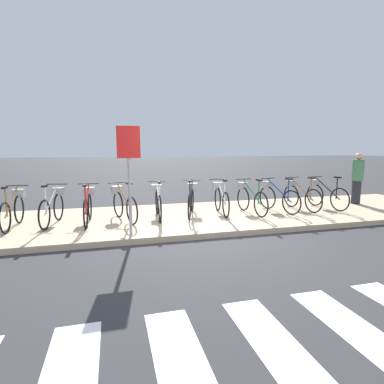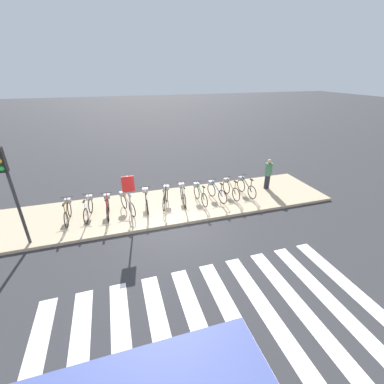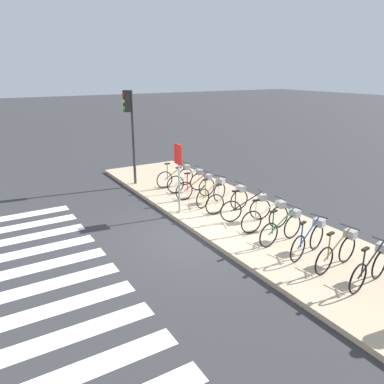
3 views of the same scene
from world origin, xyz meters
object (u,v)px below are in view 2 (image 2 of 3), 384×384
parked_bicycle_9 (230,188)px  sign_post (129,193)px  parked_bicycle_8 (216,191)px  parked_bicycle_0 (68,211)px  parked_bicycle_4 (146,199)px  traffic_light (7,178)px  parked_bicycle_1 (88,207)px  parked_bicycle_10 (245,186)px  parked_bicycle_3 (127,202)px  parked_bicycle_5 (166,196)px  pedestrian (268,173)px  parked_bicycle_6 (183,194)px  parked_bicycle_2 (108,206)px  parked_bicycle_7 (200,193)px

parked_bicycle_9 → sign_post: (-4.70, -1.36, 1.02)m
parked_bicycle_8 → parked_bicycle_9: (0.76, 0.07, 0.00)m
parked_bicycle_0 → parked_bicycle_9: (7.10, 0.09, 0.00)m
parked_bicycle_4 → traffic_light: bearing=-161.8°
parked_bicycle_0 → parked_bicycle_1: 0.78m
parked_bicycle_9 → parked_bicycle_10: (0.80, -0.01, 0.00)m
parked_bicycle_3 → traffic_light: (-3.45, -1.36, 2.07)m
parked_bicycle_4 → parked_bicycle_5: same height
pedestrian → parked_bicycle_1: bearing=-177.9°
parked_bicycle_5 → traffic_light: bearing=-164.3°
sign_post → parked_bicycle_8: bearing=18.2°
parked_bicycle_6 → sign_post: sign_post is taller
parked_bicycle_10 → parked_bicycle_2: bearing=-178.9°
parked_bicycle_1 → parked_bicycle_3: (1.52, -0.02, 0.00)m
parked_bicycle_6 → pedestrian: size_ratio=0.97×
parked_bicycle_6 → parked_bicycle_8: 1.56m
parked_bicycle_9 → parked_bicycle_5: bearing=179.3°
parked_bicycle_5 → parked_bicycle_10: 3.91m
parked_bicycle_3 → parked_bicycle_9: 4.80m
parked_bicycle_2 → parked_bicycle_6: bearing=3.3°
parked_bicycle_0 → parked_bicycle_8: same height
sign_post → parked_bicycle_10: bearing=13.8°
parked_bicycle_2 → parked_bicycle_10: same height
parked_bicycle_1 → parked_bicycle_5: bearing=1.2°
parked_bicycle_1 → parked_bicycle_9: size_ratio=1.00×
parked_bicycle_8 → parked_bicycle_10: size_ratio=0.98×
parked_bicycle_6 → parked_bicycle_0: bearing=-178.3°
parked_bicycle_5 → sign_post: 2.35m
parked_bicycle_1 → parked_bicycle_4: same height
pedestrian → sign_post: sign_post is taller
parked_bicycle_3 → sign_post: bearing=-85.8°
parked_bicycle_7 → traffic_light: bearing=-169.0°
pedestrian → traffic_light: (-10.44, -1.70, 1.68)m
parked_bicycle_4 → parked_bicycle_5: size_ratio=1.05×
parked_bicycle_6 → traffic_light: 6.46m
parked_bicycle_6 → sign_post: (-2.39, -1.41, 1.02)m
parked_bicycle_6 → pedestrian: 4.52m
parked_bicycle_0 → parked_bicycle_6: size_ratio=1.00×
parked_bicycle_6 → parked_bicycle_2: bearing=-176.7°
parked_bicycle_4 → parked_bicycle_10: bearing=-0.1°
parked_bicycle_0 → parked_bicycle_3: (2.30, 0.04, 0.00)m
parked_bicycle_9 → pedestrian: 2.24m
parked_bicycle_1 → sign_post: 2.33m
parked_bicycle_3 → parked_bicycle_7: (3.24, -0.06, 0.00)m
parked_bicycle_0 → parked_bicycle_4: 3.13m
parked_bicycle_5 → parked_bicycle_9: (3.11, -0.04, 0.00)m
parked_bicycle_2 → pedestrian: (7.77, 0.42, 0.39)m
parked_bicycle_0 → parked_bicycle_6: (4.79, 0.14, 0.00)m
parked_bicycle_9 → traffic_light: (-8.26, -1.41, 2.07)m
parked_bicycle_1 → traffic_light: bearing=-144.4°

